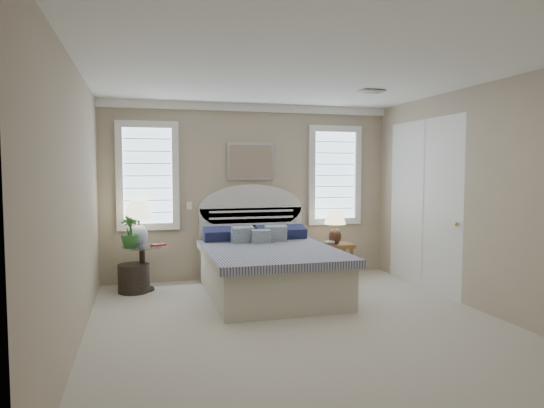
% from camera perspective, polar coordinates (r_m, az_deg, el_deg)
% --- Properties ---
extents(floor, '(4.50, 5.00, 0.01)m').
position_cam_1_polar(floor, '(5.42, 3.51, -14.11)').
color(floor, beige).
rests_on(floor, ground).
extents(ceiling, '(4.50, 5.00, 0.01)m').
position_cam_1_polar(ceiling, '(5.25, 3.64, 15.17)').
color(ceiling, white).
rests_on(ceiling, wall_back).
extents(wall_back, '(4.50, 0.02, 2.70)m').
position_cam_1_polar(wall_back, '(7.57, -2.56, 1.48)').
color(wall_back, '#BCAA8D').
rests_on(wall_back, floor).
extents(wall_left, '(0.02, 5.00, 2.70)m').
position_cam_1_polar(wall_left, '(4.92, -22.08, -0.17)').
color(wall_left, '#BCAA8D').
rests_on(wall_left, floor).
extents(wall_right, '(0.02, 5.00, 2.70)m').
position_cam_1_polar(wall_right, '(6.26, 23.46, 0.62)').
color(wall_right, '#BCAA8D').
rests_on(wall_right, floor).
extents(crown_molding, '(4.50, 0.08, 0.12)m').
position_cam_1_polar(crown_molding, '(7.58, -2.52, 11.25)').
color(crown_molding, white).
rests_on(crown_molding, wall_back).
extents(hvac_vent, '(0.30, 0.20, 0.02)m').
position_cam_1_polar(hvac_vent, '(6.43, 11.67, 12.84)').
color(hvac_vent, '#B2B2B2').
rests_on(hvac_vent, ceiling).
extents(switch_plate, '(0.08, 0.01, 0.12)m').
position_cam_1_polar(switch_plate, '(7.41, -9.71, -0.18)').
color(switch_plate, white).
rests_on(switch_plate, wall_back).
extents(window_left, '(0.90, 0.06, 1.60)m').
position_cam_1_polar(window_left, '(7.35, -14.41, 3.23)').
color(window_left, '#C9E8FF').
rests_on(window_left, wall_back).
extents(window_right, '(0.90, 0.06, 1.60)m').
position_cam_1_polar(window_right, '(7.97, 7.36, 3.37)').
color(window_right, '#C9E8FF').
rests_on(window_right, wall_back).
extents(painting, '(0.74, 0.04, 0.58)m').
position_cam_1_polar(painting, '(7.52, -2.50, 5.04)').
color(painting, silver).
rests_on(painting, wall_back).
extents(closet_door, '(0.02, 1.80, 2.40)m').
position_cam_1_polar(closet_door, '(7.23, 17.35, -0.01)').
color(closet_door, white).
rests_on(closet_door, floor).
extents(bed, '(1.72, 2.28, 1.47)m').
position_cam_1_polar(bed, '(6.67, -0.54, -7.21)').
color(bed, beige).
rests_on(bed, floor).
extents(side_table_left, '(0.56, 0.56, 0.63)m').
position_cam_1_polar(side_table_left, '(7.04, -15.00, -6.75)').
color(side_table_left, black).
rests_on(side_table_left, floor).
extents(nightstand_right, '(0.50, 0.40, 0.53)m').
position_cam_1_polar(nightstand_right, '(7.73, 7.54, -5.69)').
color(nightstand_right, olive).
rests_on(nightstand_right, floor).
extents(floor_pot, '(0.50, 0.50, 0.39)m').
position_cam_1_polar(floor_pot, '(7.02, -15.94, -8.39)').
color(floor_pot, black).
rests_on(floor_pot, floor).
extents(lamp_left, '(0.49, 0.49, 0.65)m').
position_cam_1_polar(lamp_left, '(6.97, -15.42, -1.57)').
color(lamp_left, white).
rests_on(lamp_left, side_table_left).
extents(lamp_right, '(0.41, 0.41, 0.55)m').
position_cam_1_polar(lamp_right, '(7.60, 7.41, -2.23)').
color(lamp_right, black).
rests_on(lamp_right, nightstand_right).
extents(potted_plant, '(0.32, 0.32, 0.44)m').
position_cam_1_polar(potted_plant, '(6.82, -16.37, -3.16)').
color(potted_plant, '#3A7F33').
rests_on(potted_plant, side_table_left).
extents(books_left, '(0.22, 0.20, 0.02)m').
position_cam_1_polar(books_left, '(6.96, -13.22, -4.71)').
color(books_left, maroon).
rests_on(books_left, side_table_left).
extents(books_right, '(0.16, 0.13, 0.06)m').
position_cam_1_polar(books_right, '(7.53, 6.75, -4.60)').
color(books_right, maroon).
rests_on(books_right, nightstand_right).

